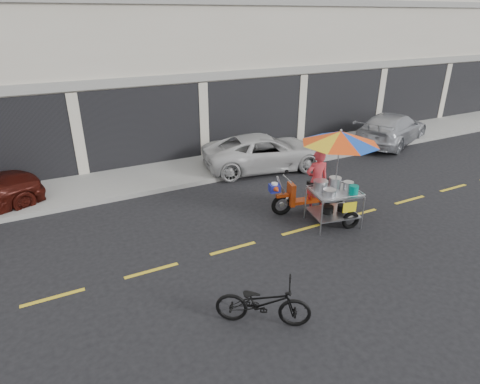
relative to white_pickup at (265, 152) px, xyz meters
name	(u,v)px	position (x,y,z in m)	size (l,w,h in m)	color
ground	(301,230)	(-1.50, -4.43, -0.62)	(90.00, 90.00, 0.00)	black
sidewalk	(215,164)	(-1.50, 1.07, -0.54)	(45.00, 3.00, 0.15)	gray
shophouse_block	(223,37)	(1.32, 6.16, 3.62)	(36.00, 8.11, 10.40)	beige
centerline	(301,230)	(-1.50, -4.43, -0.61)	(42.00, 0.10, 0.01)	gold
white_pickup	(265,152)	(0.00, 0.00, 0.00)	(2.05, 4.45, 1.24)	silver
silver_pickup	(392,128)	(6.45, 0.16, 0.05)	(1.86, 4.59, 1.33)	#B2B4BB
near_bicycle	(263,302)	(-4.15, -6.94, -0.17)	(0.60, 1.72, 0.90)	black
food_vendor_rig	(330,162)	(-0.52, -4.15, 1.00)	(2.56, 2.40, 2.58)	black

